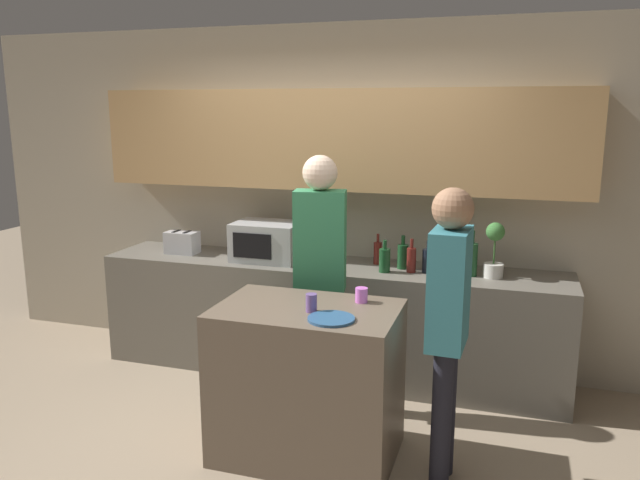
% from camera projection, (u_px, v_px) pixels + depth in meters
% --- Properties ---
extents(ground_plane, '(14.00, 14.00, 0.00)m').
position_uv_depth(ground_plane, '(259.00, 465.00, 3.68)').
color(ground_plane, gray).
extents(back_wall, '(6.40, 0.40, 2.70)m').
position_uv_depth(back_wall, '(338.00, 176.00, 4.90)').
color(back_wall, '#B2A893').
rests_on(back_wall, ground_plane).
extents(back_counter, '(3.60, 0.62, 0.89)m').
position_uv_depth(back_counter, '(328.00, 319.00, 4.88)').
color(back_counter, '#6B665B').
rests_on(back_counter, ground_plane).
extents(kitchen_island, '(1.06, 0.69, 0.93)m').
position_uv_depth(kitchen_island, '(307.00, 382.00, 3.71)').
color(kitchen_island, brown).
rests_on(kitchen_island, ground_plane).
extents(microwave, '(0.52, 0.39, 0.30)m').
position_uv_depth(microwave, '(268.00, 241.00, 4.89)').
color(microwave, '#B7BABC').
rests_on(microwave, back_counter).
extents(toaster, '(0.26, 0.16, 0.18)m').
position_uv_depth(toaster, '(182.00, 242.00, 5.13)').
color(toaster, silver).
rests_on(toaster, back_counter).
extents(potted_plant, '(0.14, 0.14, 0.39)m').
position_uv_depth(potted_plant, '(494.00, 250.00, 4.37)').
color(potted_plant, silver).
rests_on(potted_plant, back_counter).
extents(bottle_0, '(0.06, 0.06, 0.24)m').
position_uv_depth(bottle_0, '(378.00, 252.00, 4.77)').
color(bottle_0, maroon).
rests_on(bottle_0, back_counter).
extents(bottle_1, '(0.08, 0.08, 0.24)m').
position_uv_depth(bottle_1, '(385.00, 260.00, 4.54)').
color(bottle_1, '#194723').
rests_on(bottle_1, back_counter).
extents(bottle_2, '(0.08, 0.08, 0.25)m').
position_uv_depth(bottle_2, '(403.00, 256.00, 4.64)').
color(bottle_2, '#194723').
rests_on(bottle_2, back_counter).
extents(bottle_3, '(0.07, 0.07, 0.25)m').
position_uv_depth(bottle_3, '(411.00, 259.00, 4.53)').
color(bottle_3, maroon).
rests_on(bottle_3, back_counter).
extents(bottle_4, '(0.09, 0.09, 0.24)m').
position_uv_depth(bottle_4, '(428.00, 260.00, 4.52)').
color(bottle_4, black).
rests_on(bottle_4, back_counter).
extents(bottle_5, '(0.08, 0.08, 0.32)m').
position_uv_depth(bottle_5, '(444.00, 256.00, 4.53)').
color(bottle_5, maroon).
rests_on(bottle_5, back_counter).
extents(bottle_6, '(0.06, 0.06, 0.31)m').
position_uv_depth(bottle_6, '(459.00, 256.00, 4.55)').
color(bottle_6, '#194723').
rests_on(bottle_6, back_counter).
extents(bottle_7, '(0.09, 0.09, 0.33)m').
position_uv_depth(bottle_7, '(471.00, 259.00, 4.43)').
color(bottle_7, '#194723').
rests_on(bottle_7, back_counter).
extents(plate_on_island, '(0.26, 0.26, 0.01)m').
position_uv_depth(plate_on_island, '(331.00, 319.00, 3.40)').
color(plate_on_island, '#2D5684').
rests_on(plate_on_island, kitchen_island).
extents(cup_0, '(0.06, 0.06, 0.10)m').
position_uv_depth(cup_0, '(311.00, 303.00, 3.53)').
color(cup_0, '#735399').
rests_on(cup_0, kitchen_island).
extents(cup_1, '(0.07, 0.07, 0.09)m').
position_uv_depth(cup_1, '(361.00, 295.00, 3.70)').
color(cup_1, '#E170E2').
rests_on(cup_1, kitchen_island).
extents(person_left, '(0.37, 0.25, 1.76)m').
position_uv_depth(person_left, '(320.00, 260.00, 4.18)').
color(person_left, black).
rests_on(person_left, ground_plane).
extents(person_center, '(0.22, 0.35, 1.66)m').
position_uv_depth(person_center, '(448.00, 313.00, 3.33)').
color(person_center, black).
rests_on(person_center, ground_plane).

